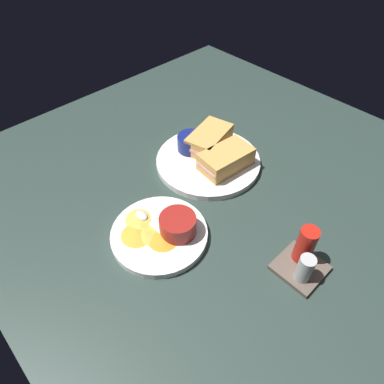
{
  "coord_description": "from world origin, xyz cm",
  "views": [
    {
      "loc": [
        47.0,
        42.15,
        59.15
      ],
      "look_at": [
        9.92,
        3.19,
        3.0
      ],
      "focal_mm": 31.76,
      "sensor_mm": 36.0,
      "label": 1
    }
  ],
  "objects": [
    {
      "name": "condiment_caddy",
      "position": [
        6.72,
        30.87,
        3.41
      ],
      "size": [
        9.0,
        9.0,
        9.5
      ],
      "color": "brown",
      "rests_on": "ground_plane"
    },
    {
      "name": "spoon_by_dark_ramekin",
      "position": [
        -1.94,
        -3.87,
        1.96
      ],
      "size": [
        2.22,
        9.86,
        0.8
      ],
      "color": "silver",
      "rests_on": "plate_sandwich_main"
    },
    {
      "name": "ramekin_dark_sauce",
      "position": [
        -1.91,
        -9.57,
        3.75
      ],
      "size": [
        7.29,
        7.29,
        4.0
      ],
      "color": "navy",
      "rests_on": "plate_sandwich_main"
    },
    {
      "name": "spoon_by_gravy_ramekin",
      "position": [
        22.17,
        1.38,
        1.96
      ],
      "size": [
        2.25,
        9.87,
        0.8
      ],
      "color": "silver",
      "rests_on": "plate_chips_companion"
    },
    {
      "name": "plate_sandwich_main",
      "position": [
        -2.26,
        -3.52,
        0.8
      ],
      "size": [
        26.93,
        26.93,
        1.6
      ],
      "primitive_type": "cylinder",
      "color": "white",
      "rests_on": "ground_plane"
    },
    {
      "name": "sandwich_half_far",
      "position": [
        -6.04,
        -6.96,
        4.0
      ],
      "size": [
        14.58,
        10.59,
        4.8
      ],
      "color": "tan",
      "rests_on": "plate_sandwich_main"
    },
    {
      "name": "plate_chips_companion",
      "position": [
        22.1,
        5.9,
        0.8
      ],
      "size": [
        20.59,
        20.59,
        1.6
      ],
      "primitive_type": "cylinder",
      "color": "white",
      "rests_on": "ground_plane"
    },
    {
      "name": "ground_plane",
      "position": [
        0.0,
        0.0,
        -1.5
      ],
      "size": [
        110.0,
        110.0,
        3.0
      ],
      "primitive_type": "cube",
      "color": "#283833"
    },
    {
      "name": "plantain_chip_scatter",
      "position": [
        23.58,
        4.23,
        1.9
      ],
      "size": [
        14.16,
        15.78,
        0.6
      ],
      "color": "gold",
      "rests_on": "plate_chips_companion"
    },
    {
      "name": "sandwich_half_near",
      "position": [
        -3.35,
        1.48,
        4.0
      ],
      "size": [
        13.89,
        8.85,
        4.8
      ],
      "color": "tan",
      "rests_on": "plate_sandwich_main"
    },
    {
      "name": "ramekin_light_gravy",
      "position": [
        19.01,
        8.48,
        3.86
      ],
      "size": [
        7.73,
        7.73,
        4.22
      ],
      "color": "maroon",
      "rests_on": "plate_chips_companion"
    }
  ]
}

